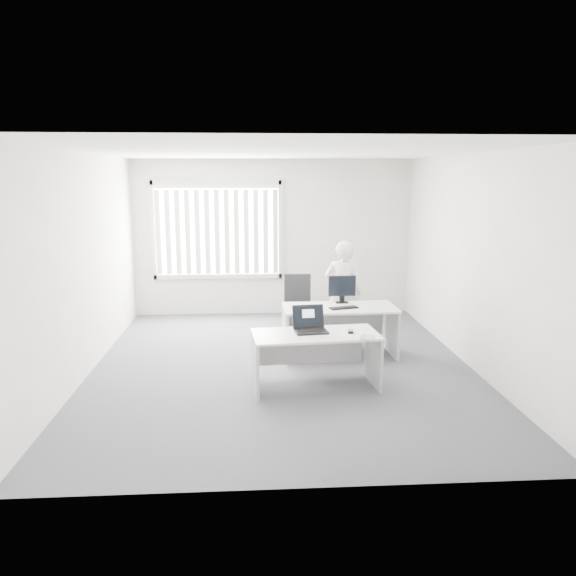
{
  "coord_description": "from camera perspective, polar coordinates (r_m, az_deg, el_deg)",
  "views": [
    {
      "loc": [
        -0.39,
        -7.15,
        2.5
      ],
      "look_at": [
        0.09,
        0.15,
        1.04
      ],
      "focal_mm": 35.0,
      "sensor_mm": 36.0,
      "label": 1
    }
  ],
  "objects": [
    {
      "name": "desk_far",
      "position": [
        7.9,
        5.25,
        -3.32
      ],
      "size": [
        1.58,
        0.76,
        0.71
      ],
      "rotation": [
        0.0,
        0.0,
        0.02
      ],
      "color": "silver",
      "rests_on": "ground"
    },
    {
      "name": "wall_back",
      "position": [
        10.21,
        -1.54,
        5.11
      ],
      "size": [
        5.0,
        0.02,
        2.8
      ],
      "primitive_type": "cube",
      "color": "beige",
      "rests_on": "ground"
    },
    {
      "name": "ground",
      "position": [
        7.58,
        -0.59,
        -7.96
      ],
      "size": [
        6.0,
        6.0,
        0.0
      ],
      "primitive_type": "plane",
      "color": "#5A5B63",
      "rests_on": "ground"
    },
    {
      "name": "wall_front",
      "position": [
        4.31,
        1.59,
        -3.5
      ],
      "size": [
        5.0,
        0.02,
        2.8
      ],
      "primitive_type": "cube",
      "color": "beige",
      "rests_on": "ground"
    },
    {
      "name": "booklet",
      "position": [
        6.54,
        8.06,
        -4.98
      ],
      "size": [
        0.21,
        0.25,
        0.01
      ],
      "primitive_type": "cube",
      "rotation": [
        0.0,
        0.0,
        -0.32
      ],
      "color": "silver",
      "rests_on": "desk_near"
    },
    {
      "name": "person",
      "position": [
        8.5,
        5.64,
        -0.42
      ],
      "size": [
        0.66,
        0.55,
        1.56
      ],
      "primitive_type": "imported",
      "rotation": [
        0.0,
        0.0,
        2.79
      ],
      "color": "silver",
      "rests_on": "ground"
    },
    {
      "name": "laptop",
      "position": [
        6.66,
        2.37,
        -3.28
      ],
      "size": [
        0.42,
        0.38,
        0.3
      ],
      "primitive_type": null,
      "rotation": [
        0.0,
        0.0,
        0.11
      ],
      "color": "black",
      "rests_on": "desk_near"
    },
    {
      "name": "office_chair",
      "position": [
        8.78,
        0.96,
        -3.15
      ],
      "size": [
        0.61,
        0.61,
        1.0
      ],
      "rotation": [
        0.0,
        0.0,
        -0.08
      ],
      "color": "black",
      "rests_on": "ground"
    },
    {
      "name": "blinds",
      "position": [
        10.11,
        -7.22,
        5.65
      ],
      "size": [
        2.2,
        0.1,
        1.5
      ],
      "primitive_type": null,
      "color": "white",
      "rests_on": "wall_back"
    },
    {
      "name": "mouse",
      "position": [
        6.7,
        6.39,
        -4.37
      ],
      "size": [
        0.08,
        0.12,
        0.04
      ],
      "primitive_type": null,
      "rotation": [
        0.0,
        0.0,
        -0.2
      ],
      "color": "#A8A8AB",
      "rests_on": "paper_sheet"
    },
    {
      "name": "paper_sheet",
      "position": [
        6.67,
        6.48,
        -4.64
      ],
      "size": [
        0.34,
        0.27,
        0.0
      ],
      "primitive_type": "cube",
      "rotation": [
        0.0,
        0.0,
        0.2
      ],
      "color": "white",
      "rests_on": "desk_near"
    },
    {
      "name": "monitor",
      "position": [
        8.06,
        5.51,
        -0.13
      ],
      "size": [
        0.4,
        0.13,
        0.4
      ],
      "primitive_type": null,
      "rotation": [
        0.0,
        0.0,
        0.03
      ],
      "color": "black",
      "rests_on": "desk_far"
    },
    {
      "name": "wall_left",
      "position": [
        7.53,
        -19.98,
        2.22
      ],
      "size": [
        0.02,
        6.0,
        2.8
      ],
      "primitive_type": "cube",
      "color": "beige",
      "rests_on": "ground"
    },
    {
      "name": "ceiling",
      "position": [
        7.16,
        -0.63,
        13.7
      ],
      "size": [
        5.0,
        6.0,
        0.02
      ],
      "primitive_type": "cube",
      "color": "white",
      "rests_on": "wall_back"
    },
    {
      "name": "wall_right",
      "position": [
        7.79,
        18.11,
        2.62
      ],
      "size": [
        0.02,
        6.0,
        2.8
      ],
      "primitive_type": "cube",
      "color": "beige",
      "rests_on": "ground"
    },
    {
      "name": "desk_near",
      "position": [
        6.71,
        2.8,
        -6.18
      ],
      "size": [
        1.53,
        0.82,
        0.68
      ],
      "rotation": [
        0.0,
        0.0,
        0.09
      ],
      "color": "silver",
      "rests_on": "ground"
    },
    {
      "name": "window",
      "position": [
        10.17,
        -7.2,
        5.85
      ],
      "size": [
        2.32,
        0.06,
        1.76
      ],
      "primitive_type": "cube",
      "color": "beige",
      "rests_on": "wall_back"
    },
    {
      "name": "keyboard",
      "position": [
        7.75,
        5.68,
        -2.01
      ],
      "size": [
        0.42,
        0.23,
        0.02
      ],
      "primitive_type": "cube",
      "rotation": [
        0.0,
        0.0,
        0.27
      ],
      "color": "black",
      "rests_on": "desk_far"
    }
  ]
}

